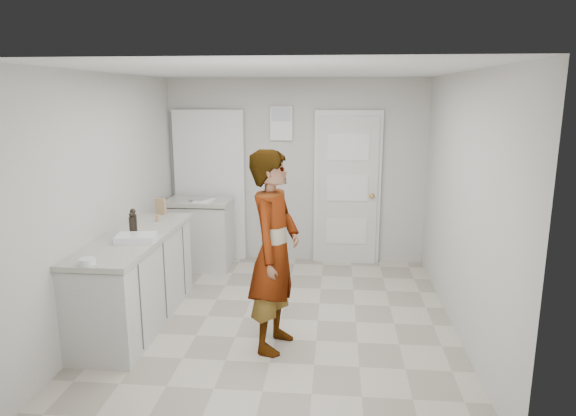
# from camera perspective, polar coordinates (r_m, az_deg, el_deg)

# --- Properties ---
(ground) EXTENTS (4.00, 4.00, 0.00)m
(ground) POSITION_cam_1_polar(r_m,az_deg,el_deg) (5.46, -0.83, -12.23)
(ground) COLOR gray
(ground) RESTS_ON ground
(room_shell) EXTENTS (4.00, 4.00, 4.00)m
(room_shell) POSITION_cam_1_polar(r_m,az_deg,el_deg) (7.03, -0.55, 2.22)
(room_shell) COLOR beige
(room_shell) RESTS_ON ground
(main_counter) EXTENTS (0.64, 1.96, 0.93)m
(main_counter) POSITION_cam_1_polar(r_m,az_deg,el_deg) (5.46, -16.55, -7.94)
(main_counter) COLOR silver
(main_counter) RESTS_ON ground
(side_counter) EXTENTS (0.84, 0.61, 0.93)m
(side_counter) POSITION_cam_1_polar(r_m,az_deg,el_deg) (6.97, -9.72, -3.08)
(side_counter) COLOR silver
(side_counter) RESTS_ON ground
(person) EXTENTS (0.58, 0.75, 1.83)m
(person) POSITION_cam_1_polar(r_m,az_deg,el_deg) (4.60, -1.53, -4.86)
(person) COLOR silver
(person) RESTS_ON ground
(cake_mix_box) EXTENTS (0.12, 0.07, 0.18)m
(cake_mix_box) POSITION_cam_1_polar(r_m,az_deg,el_deg) (6.11, -13.94, 0.17)
(cake_mix_box) COLOR olive
(cake_mix_box) RESTS_ON main_counter
(spice_jar) EXTENTS (0.05, 0.05, 0.07)m
(spice_jar) POSITION_cam_1_polar(r_m,az_deg,el_deg) (5.78, -14.28, -1.11)
(spice_jar) COLOR tan
(spice_jar) RESTS_ON main_counter
(oil_cruet_a) EXTENTS (0.07, 0.07, 0.27)m
(oil_cruet_a) POSITION_cam_1_polar(r_m,az_deg,el_deg) (5.28, -16.79, -1.54)
(oil_cruet_a) COLOR black
(oil_cruet_a) RESTS_ON main_counter
(oil_cruet_b) EXTENTS (0.05, 0.05, 0.24)m
(oil_cruet_b) POSITION_cam_1_polar(r_m,az_deg,el_deg) (5.24, -16.96, -1.79)
(oil_cruet_b) COLOR black
(oil_cruet_b) RESTS_ON main_counter
(baking_dish) EXTENTS (0.40, 0.31, 0.06)m
(baking_dish) POSITION_cam_1_polar(r_m,az_deg,el_deg) (5.07, -16.55, -3.24)
(baking_dish) COLOR silver
(baking_dish) RESTS_ON main_counter
(egg_bowl) EXTENTS (0.13, 0.13, 0.05)m
(egg_bowl) POSITION_cam_1_polar(r_m,az_deg,el_deg) (4.53, -21.40, -5.56)
(egg_bowl) COLOR silver
(egg_bowl) RESTS_ON main_counter
(papers) EXTENTS (0.25, 0.31, 0.01)m
(papers) POSITION_cam_1_polar(r_m,az_deg,el_deg) (6.78, -9.32, 0.84)
(papers) COLOR white
(papers) RESTS_ON side_counter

